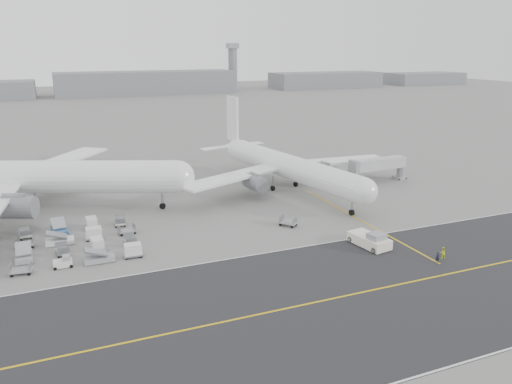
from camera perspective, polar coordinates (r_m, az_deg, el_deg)
name	(u,v)px	position (r m, az deg, el deg)	size (l,w,h in m)	color
ground	(203,257)	(73.19, -6.06, -7.37)	(700.00, 700.00, 0.00)	gray
taxiway	(289,308)	(59.72, 3.76, -13.09)	(220.00, 59.00, 0.03)	#2C2C2F
horizon_buildings	(131,94)	(329.41, -14.07, 10.76)	(520.00, 28.00, 28.00)	gray
control_tower	(233,66)	(350.34, -2.67, 14.19)	(7.00, 7.00, 31.25)	gray
airliner_a	(25,177)	(100.79, -24.85, 1.55)	(59.50, 58.33, 21.57)	white
airliner_b	(285,166)	(105.37, 3.38, 3.04)	(50.08, 51.05, 17.75)	white
pushback_tug	(370,240)	(77.95, 12.89, -5.37)	(4.26, 8.91, 2.51)	white
jet_bridge	(379,165)	(114.31, 13.86, 3.00)	(14.76, 3.55, 5.55)	gray
gse_cluster	(60,249)	(80.94, -21.45, -6.09)	(27.91, 22.10, 2.08)	gray
stray_dolly	(288,226)	(84.99, 3.69, -3.87)	(1.75, 2.84, 1.75)	silver
ground_crew_a	(438,258)	(75.06, 20.05, -7.05)	(0.58, 0.38, 1.58)	black
ground_crew_b	(443,253)	(76.82, 20.56, -6.50)	(0.84, 0.65, 1.72)	#D6E61B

